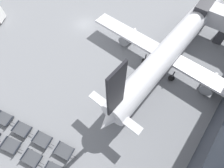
# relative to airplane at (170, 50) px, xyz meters

# --- Properties ---
(ground_plane) EXTENTS (500.00, 500.00, 0.00)m
(ground_plane) POSITION_rel_airplane_xyz_m (-18.80, -1.48, -3.40)
(ground_plane) COLOR gray
(airplane) EXTENTS (30.56, 36.21, 13.68)m
(airplane) POSITION_rel_airplane_xyz_m (0.00, 0.00, 0.00)
(airplane) COLOR white
(airplane) RESTS_ON ground_plane
(baggage_dolly_row_near_col_d) EXTENTS (3.30, 2.38, 0.92)m
(baggage_dolly_row_near_col_d) POSITION_rel_airplane_xyz_m (-9.59, -26.68, -2.92)
(baggage_dolly_row_near_col_d) COLOR #424449
(baggage_dolly_row_near_col_d) RESTS_ON ground_plane
(baggage_dolly_row_near_col_e) EXTENTS (3.30, 2.27, 0.92)m
(baggage_dolly_row_near_col_e) POSITION_rel_airplane_xyz_m (-5.96, -25.94, -2.92)
(baggage_dolly_row_near_col_e) COLOR #424449
(baggage_dolly_row_near_col_e) RESTS_ON ground_plane
(baggage_dolly_row_mid_a_col_c) EXTENTS (3.30, 2.31, 0.92)m
(baggage_dolly_row_mid_a_col_c) POSITION_rel_airplane_xyz_m (-13.78, -24.97, -2.92)
(baggage_dolly_row_mid_a_col_c) COLOR #424449
(baggage_dolly_row_mid_a_col_c) RESTS_ON ground_plane
(baggage_dolly_row_mid_a_col_d) EXTENTS (3.30, 2.29, 0.92)m
(baggage_dolly_row_mid_a_col_d) POSITION_rel_airplane_xyz_m (-10.24, -24.30, -2.92)
(baggage_dolly_row_mid_a_col_d) COLOR #424449
(baggage_dolly_row_mid_a_col_d) RESTS_ON ground_plane
(baggage_dolly_row_mid_a_col_e) EXTENTS (3.30, 2.26, 0.92)m
(baggage_dolly_row_mid_a_col_e) POSITION_rel_airplane_xyz_m (-6.72, -23.45, -2.92)
(baggage_dolly_row_mid_a_col_e) COLOR #424449
(baggage_dolly_row_mid_a_col_e) RESTS_ON ground_plane
(baggage_dolly_row_mid_a_col_f) EXTENTS (3.30, 2.24, 0.92)m
(baggage_dolly_row_mid_a_col_f) POSITION_rel_airplane_xyz_m (-3.21, -22.59, -2.92)
(baggage_dolly_row_mid_a_col_f) COLOR #424449
(baggage_dolly_row_mid_a_col_f) RESTS_ON ground_plane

